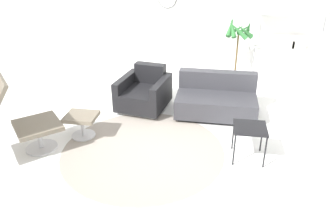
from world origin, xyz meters
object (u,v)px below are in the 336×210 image
Objects in this scene: shelf_unit at (295,30)px; ottoman at (82,121)px; couch_low at (216,100)px; potted_plant at (237,55)px; armchair_red at (144,94)px; side_table at (250,131)px.

ottoman is at bearing -143.49° from shelf_unit.
shelf_unit is at bearing -133.43° from couch_low.
ottoman is 3.25m from potted_plant.
potted_plant is 1.23m from shelf_unit.
couch_low is at bearing -134.38° from shelf_unit.
shelf_unit is (2.72, 1.43, 0.90)m from armchair_red.
ottoman is 4.37m from shelf_unit.
couch_low reaches higher than side_table.
couch_low is 1.27m from potted_plant.
ottoman is at bearing -136.83° from potted_plant.
ottoman is at bearing 66.89° from armchair_red.
armchair_red is 0.73× the size of couch_low.
couch_low is 0.69× the size of shelf_unit.
potted_plant reaches higher than armchair_red.
armchair_red is 2.00m from potted_plant.
armchair_red is 2.07× the size of side_table.
side_table is (0.45, -1.29, 0.18)m from couch_low.
side_table is at bearing -109.74° from shelf_unit.
shelf_unit is at bearing -142.56° from armchair_red.
ottoman is 2.46m from side_table.
side_table is at bearing 110.24° from couch_low.
shelf_unit is at bearing 36.51° from ottoman.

